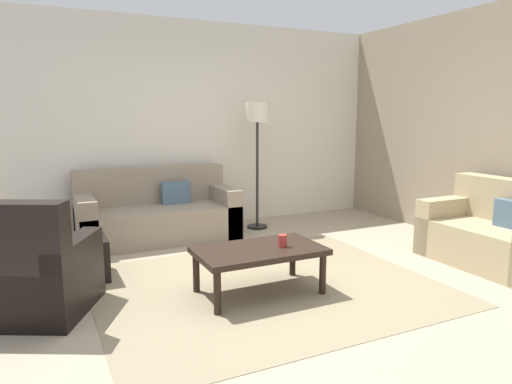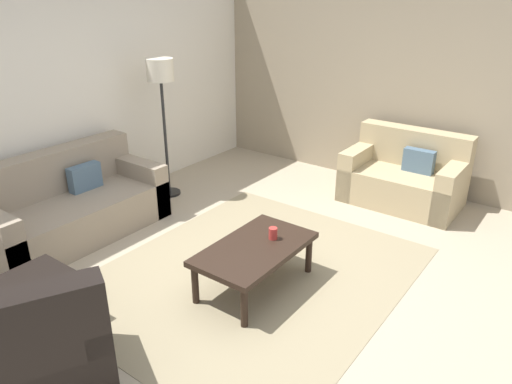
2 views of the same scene
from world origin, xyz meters
name	(u,v)px [view 2 (image 2 of 2)]	position (x,y,z in m)	size (l,w,h in m)	color
ground_plane	(252,275)	(0.00, 0.00, 0.00)	(8.00, 8.00, 0.00)	tan
rear_partition	(66,91)	(0.00, 2.60, 1.40)	(6.00, 0.12, 2.80)	silver
stone_feature_panel	(393,78)	(3.00, 0.00, 1.40)	(0.12, 5.20, 2.80)	gray
area_rug	(252,275)	(0.00, 0.00, 0.00)	(3.01, 2.51, 0.01)	gray
couch_main	(68,207)	(-0.49, 2.10, 0.30)	(1.92, 0.91, 0.88)	gray
couch_loveseat	(405,178)	(2.47, -0.50, 0.30)	(0.83, 1.37, 0.88)	tan
armchair_leather	(44,358)	(-1.92, 0.21, 0.31)	(1.08, 1.08, 0.95)	black
ottoman	(38,301)	(-1.55, 0.95, 0.20)	(0.56, 0.56, 0.40)	black
coffee_table	(255,251)	(-0.13, -0.12, 0.36)	(1.10, 0.64, 0.41)	black
cup	(273,233)	(0.07, -0.17, 0.46)	(0.08, 0.08, 0.11)	#B2332D
lamp_standing	(161,84)	(0.88, 2.01, 1.41)	(0.32, 0.32, 1.71)	black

